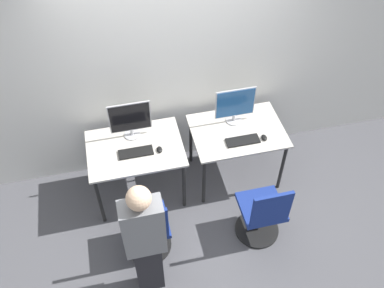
# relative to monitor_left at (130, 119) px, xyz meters

# --- Properties ---
(ground_plane) EXTENTS (20.00, 20.00, 0.00)m
(ground_plane) POSITION_rel_monitor_left_xyz_m (0.57, -0.57, -0.99)
(ground_plane) COLOR #4C4C51
(wall_back) EXTENTS (12.00, 0.05, 2.80)m
(wall_back) POSITION_rel_monitor_left_xyz_m (0.57, 0.30, 0.41)
(wall_back) COLOR silver
(wall_back) RESTS_ON ground_plane
(desk_left) EXTENTS (1.02, 0.75, 0.76)m
(desk_left) POSITION_rel_monitor_left_xyz_m (0.00, -0.20, -0.32)
(desk_left) COLOR #BCB7AD
(desk_left) RESTS_ON ground_plane
(monitor_left) EXTENTS (0.45, 0.18, 0.45)m
(monitor_left) POSITION_rel_monitor_left_xyz_m (0.00, 0.00, 0.00)
(monitor_left) COLOR #B2B2B7
(monitor_left) RESTS_ON desk_left
(keyboard_left) EXTENTS (0.37, 0.14, 0.02)m
(keyboard_left) POSITION_rel_monitor_left_xyz_m (0.00, -0.28, -0.22)
(keyboard_left) COLOR black
(keyboard_left) RESTS_ON desk_left
(mouse_left) EXTENTS (0.06, 0.09, 0.03)m
(mouse_left) POSITION_rel_monitor_left_xyz_m (0.25, -0.30, -0.22)
(mouse_left) COLOR black
(mouse_left) RESTS_ON desk_left
(office_chair_left) EXTENTS (0.48, 0.48, 0.91)m
(office_chair_left) POSITION_rel_monitor_left_xyz_m (-0.02, -1.00, -0.61)
(office_chair_left) COLOR black
(office_chair_left) RESTS_ON ground_plane
(person_left) EXTENTS (0.36, 0.20, 1.54)m
(person_left) POSITION_rel_monitor_left_xyz_m (-0.07, -1.37, -0.16)
(person_left) COLOR #232328
(person_left) RESTS_ON ground_plane
(desk_right) EXTENTS (1.02, 0.75, 0.76)m
(desk_right) POSITION_rel_monitor_left_xyz_m (1.15, -0.20, -0.32)
(desk_right) COLOR #BCB7AD
(desk_right) RESTS_ON ground_plane
(monitor_right) EXTENTS (0.45, 0.18, 0.45)m
(monitor_right) POSITION_rel_monitor_left_xyz_m (1.15, -0.04, 0.00)
(monitor_right) COLOR #B2B2B7
(monitor_right) RESTS_ON desk_right
(keyboard_right) EXTENTS (0.37, 0.14, 0.02)m
(keyboard_right) POSITION_rel_monitor_left_xyz_m (1.15, -0.37, -0.22)
(keyboard_right) COLOR black
(keyboard_right) RESTS_ON desk_right
(mouse_right) EXTENTS (0.06, 0.09, 0.03)m
(mouse_right) POSITION_rel_monitor_left_xyz_m (1.39, -0.39, -0.22)
(mouse_right) COLOR black
(mouse_right) RESTS_ON desk_right
(office_chair_right) EXTENTS (0.48, 0.48, 0.91)m
(office_chair_right) POSITION_rel_monitor_left_xyz_m (1.17, -1.09, -0.61)
(office_chair_right) COLOR black
(office_chair_right) RESTS_ON ground_plane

